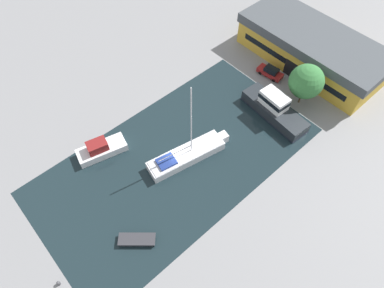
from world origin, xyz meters
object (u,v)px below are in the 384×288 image
(quay_tree_near_building, at_px, (306,82))
(motor_cruiser, at_px, (274,108))
(small_dinghy, at_px, (137,240))
(cabin_boat, at_px, (101,149))
(sailboat_moored, at_px, (187,155))
(warehouse_building, at_px, (312,48))
(parked_car, at_px, (270,72))

(quay_tree_near_building, xyz_separation_m, motor_cruiser, (-1.10, -5.02, -3.03))
(small_dinghy, bearing_deg, cabin_boat, 25.88)
(quay_tree_near_building, relative_size, sailboat_moored, 0.53)
(warehouse_building, height_order, motor_cruiser, warehouse_building)
(sailboat_moored, bearing_deg, parked_car, 109.41)
(quay_tree_near_building, relative_size, parked_car, 1.56)
(warehouse_building, relative_size, motor_cruiser, 2.19)
(motor_cruiser, height_order, cabin_boat, motor_cruiser)
(cabin_boat, bearing_deg, warehouse_building, 92.29)
(sailboat_moored, xyz_separation_m, motor_cruiser, (2.75, 14.93, 0.64))
(cabin_boat, bearing_deg, sailboat_moored, 57.92)
(parked_car, bearing_deg, warehouse_building, -22.93)
(small_dinghy, bearing_deg, motor_cruiser, -43.50)
(quay_tree_near_building, bearing_deg, sailboat_moored, -100.92)
(quay_tree_near_building, relative_size, cabin_boat, 0.97)
(warehouse_building, height_order, parked_car, warehouse_building)
(quay_tree_near_building, distance_m, parked_car, 7.97)
(cabin_boat, bearing_deg, parked_car, 93.30)
(quay_tree_near_building, distance_m, small_dinghy, 32.51)
(parked_car, xyz_separation_m, cabin_boat, (-5.50, -29.48, 0.07))
(warehouse_building, height_order, quay_tree_near_building, quay_tree_near_building)
(warehouse_building, relative_size, parked_car, 5.48)
(parked_car, relative_size, cabin_boat, 0.62)
(warehouse_building, distance_m, cabin_boat, 37.87)
(sailboat_moored, bearing_deg, small_dinghy, -57.25)
(parked_car, distance_m, small_dinghy, 34.35)
(warehouse_building, distance_m, motor_cruiser, 14.34)
(warehouse_building, height_order, sailboat_moored, sailboat_moored)
(sailboat_moored, relative_size, cabin_boat, 1.84)
(sailboat_moored, relative_size, small_dinghy, 3.10)
(small_dinghy, relative_size, cabin_boat, 0.59)
(parked_car, bearing_deg, motor_cruiser, -143.84)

